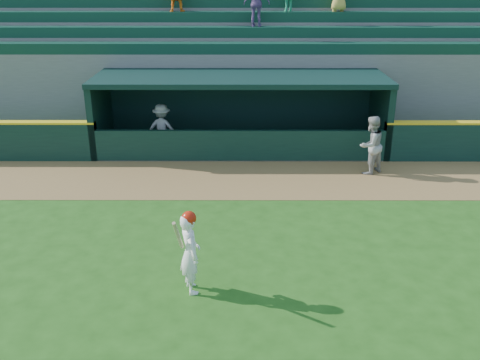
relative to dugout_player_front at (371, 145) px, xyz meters
The scene contains 7 objects.
ground 6.69m from the dugout_player_front, 125.04° to the right, with size 120.00×120.00×0.00m, color #1F4D13.
warning_track 3.94m from the dugout_player_front, behind, with size 40.00×3.00×0.01m, color brown.
dugout_player_front is the anchor object (origin of this frame).
dugout_player_inside 6.65m from the dugout_player_front, 163.03° to the left, with size 1.04×0.60×1.60m, color #AAAAA5.
dugout 4.62m from the dugout_player_front, 146.01° to the left, with size 9.40×2.80×2.46m.
stands 8.24m from the dugout_player_front, 118.23° to the left, with size 34.50×6.25×7.07m.
batter_at_plate 7.80m from the dugout_player_front, 127.30° to the right, with size 0.55×0.82×1.66m.
Camera 1 is at (0.02, -9.41, 5.71)m, focal length 40.00 mm.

